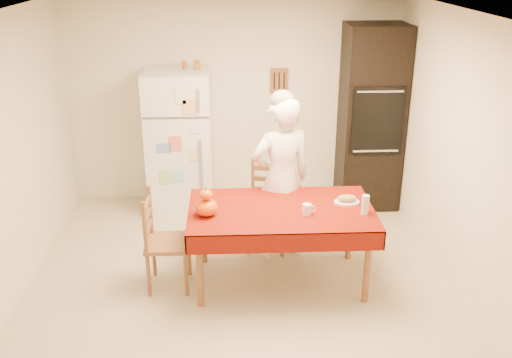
{
  "coord_description": "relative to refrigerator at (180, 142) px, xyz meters",
  "views": [
    {
      "loc": [
        -0.05,
        -4.57,
        2.97
      ],
      "look_at": [
        0.18,
        0.2,
        1.04
      ],
      "focal_mm": 40.0,
      "sensor_mm": 36.0,
      "label": 1
    }
  ],
  "objects": [
    {
      "name": "pumpkin_lower",
      "position": [
        0.38,
        -1.83,
        -0.01
      ],
      "size": [
        0.21,
        0.21,
        0.15
      ],
      "primitive_type": "ellipsoid",
      "color": "#DB5405",
      "rests_on": "dining_table"
    },
    {
      "name": "dining_table",
      "position": [
        1.05,
        -1.72,
        -0.16
      ],
      "size": [
        1.7,
        1.0,
        0.76
      ],
      "color": "brown",
      "rests_on": "floor"
    },
    {
      "name": "room_shell",
      "position": [
        0.65,
        -1.88,
        0.77
      ],
      "size": [
        4.02,
        4.52,
        2.51
      ],
      "color": "beige",
      "rests_on": "ground"
    },
    {
      "name": "chair_left",
      "position": [
        -0.06,
        -1.76,
        -0.34
      ],
      "size": [
        0.41,
        0.43,
        0.95
      ],
      "rotation": [
        0.0,
        0.0,
        1.56
      ],
      "color": "brown",
      "rests_on": "floor"
    },
    {
      "name": "floor",
      "position": [
        0.65,
        -1.88,
        -0.85
      ],
      "size": [
        4.5,
        4.5,
        0.0
      ],
      "primitive_type": "plane",
      "color": "tan",
      "rests_on": "ground"
    },
    {
      "name": "bread_plate",
      "position": [
        1.68,
        -1.63,
        -0.08
      ],
      "size": [
        0.24,
        0.24,
        0.02
      ],
      "primitive_type": "cylinder",
      "color": "white",
      "rests_on": "dining_table"
    },
    {
      "name": "spice_jar_right",
      "position": [
        0.25,
        0.05,
        0.9
      ],
      "size": [
        0.05,
        0.05,
        0.1
      ],
      "primitive_type": "cylinder",
      "color": "#945E1B",
      "rests_on": "refrigerator"
    },
    {
      "name": "seated_woman",
      "position": [
        1.1,
        -1.23,
        -0.0
      ],
      "size": [
        0.71,
        0.56,
        1.69
      ],
      "primitive_type": "imported",
      "rotation": [
        0.0,
        0.0,
        3.43
      ],
      "color": "white",
      "rests_on": "floor"
    },
    {
      "name": "spice_jar_left",
      "position": [
        0.09,
        0.05,
        0.9
      ],
      "size": [
        0.05,
        0.05,
        0.1
      ],
      "primitive_type": "cylinder",
      "color": "#994D1B",
      "rests_on": "refrigerator"
    },
    {
      "name": "refrigerator",
      "position": [
        0.0,
        0.0,
        0.0
      ],
      "size": [
        0.75,
        0.74,
        1.7
      ],
      "color": "white",
      "rests_on": "floor"
    },
    {
      "name": "pumpkin_upper",
      "position": [
        0.38,
        -1.83,
        0.11
      ],
      "size": [
        0.12,
        0.12,
        0.09
      ],
      "primitive_type": "ellipsoid",
      "color": "#EA5105",
      "rests_on": "pumpkin_lower"
    },
    {
      "name": "bread_loaf",
      "position": [
        1.68,
        -1.63,
        -0.04
      ],
      "size": [
        0.18,
        0.1,
        0.06
      ],
      "primitive_type": "ellipsoid",
      "color": "#9B734C",
      "rests_on": "bread_plate"
    },
    {
      "name": "chair_far",
      "position": [
        0.99,
        -1.0,
        -0.34
      ],
      "size": [
        0.49,
        0.47,
        0.95
      ],
      "rotation": [
        0.0,
        0.0,
        -0.19
      ],
      "color": "brown",
      "rests_on": "floor"
    },
    {
      "name": "oven_cabinet",
      "position": [
        2.28,
        0.05,
        0.25
      ],
      "size": [
        0.7,
        0.62,
        2.2
      ],
      "color": "black",
      "rests_on": "floor"
    },
    {
      "name": "spice_jar_mid",
      "position": [
        0.22,
        0.05,
        0.9
      ],
      "size": [
        0.05,
        0.05,
        0.1
      ],
      "primitive_type": "cylinder",
      "color": "#95651B",
      "rests_on": "refrigerator"
    },
    {
      "name": "coffee_mug",
      "position": [
        1.27,
        -1.85,
        -0.04
      ],
      "size": [
        0.08,
        0.08,
        0.1
      ],
      "primitive_type": "cylinder",
      "color": "white",
      "rests_on": "dining_table"
    },
    {
      "name": "wine_glass",
      "position": [
        1.8,
        -1.86,
        -0.0
      ],
      "size": [
        0.07,
        0.07,
        0.18
      ],
      "primitive_type": "cylinder",
      "color": "silver",
      "rests_on": "dining_table"
    }
  ]
}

